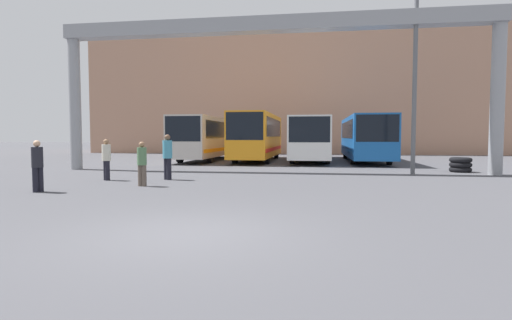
# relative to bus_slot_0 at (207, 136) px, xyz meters

# --- Properties ---
(ground_plane) EXTENTS (200.00, 200.00, 0.00)m
(ground_plane) POSITION_rel_bus_slot_0_xyz_m (5.66, -21.73, -1.77)
(ground_plane) COLOR #47474C
(building_backdrop) EXTENTS (42.93, 12.00, 13.34)m
(building_backdrop) POSITION_rel_bus_slot_0_xyz_m (5.66, 16.68, 4.90)
(building_backdrop) COLOR tan
(building_backdrop) RESTS_ON ground
(overhead_gantry) EXTENTS (21.32, 0.80, 7.52)m
(overhead_gantry) POSITION_rel_bus_slot_0_xyz_m (5.66, -9.02, 4.30)
(overhead_gantry) COLOR gray
(overhead_gantry) RESTS_ON ground
(bus_slot_0) EXTENTS (2.44, 11.04, 3.08)m
(bus_slot_0) POSITION_rel_bus_slot_0_xyz_m (0.00, 0.00, 0.00)
(bus_slot_0) COLOR beige
(bus_slot_0) RESTS_ON ground
(bus_slot_1) EXTENTS (2.45, 10.63, 3.28)m
(bus_slot_1) POSITION_rel_bus_slot_0_xyz_m (3.77, -0.21, 0.11)
(bus_slot_1) COLOR orange
(bus_slot_1) RESTS_ON ground
(bus_slot_2) EXTENTS (2.59, 11.69, 2.99)m
(bus_slot_2) POSITION_rel_bus_slot_0_xyz_m (7.54, 0.32, -0.04)
(bus_slot_2) COLOR silver
(bus_slot_2) RESTS_ON ground
(bus_slot_3) EXTENTS (2.57, 11.51, 3.08)m
(bus_slot_3) POSITION_rel_bus_slot_0_xyz_m (11.32, 0.23, 0.00)
(bus_slot_3) COLOR #1959A5
(bus_slot_3) RESTS_ON ground
(pedestrian_mid_right) EXTENTS (0.34, 0.34, 1.65)m
(pedestrian_mid_right) POSITION_rel_bus_slot_0_xyz_m (-0.33, -13.75, -0.90)
(pedestrian_mid_right) COLOR black
(pedestrian_mid_right) RESTS_ON ground
(pedestrian_mid_left) EXTENTS (0.33, 0.33, 1.57)m
(pedestrian_mid_left) POSITION_rel_bus_slot_0_xyz_m (1.89, -15.32, -0.94)
(pedestrian_mid_left) COLOR brown
(pedestrian_mid_left) RESTS_ON ground
(pedestrian_far_center) EXTENTS (0.34, 0.34, 1.63)m
(pedestrian_far_center) POSITION_rel_bus_slot_0_xyz_m (-0.74, -17.21, -0.91)
(pedestrian_far_center) COLOR black
(pedestrian_far_center) RESTS_ON ground
(pedestrian_near_right) EXTENTS (0.38, 0.38, 1.83)m
(pedestrian_near_right) POSITION_rel_bus_slot_0_xyz_m (2.00, -13.18, -0.80)
(pedestrian_near_right) COLOR black
(pedestrian_near_right) RESTS_ON ground
(tire_stack) EXTENTS (1.04, 1.04, 0.72)m
(tire_stack) POSITION_rel_bus_slot_0_xyz_m (14.98, -7.69, -1.41)
(tire_stack) COLOR black
(tire_stack) RESTS_ON ground
(lamp_post) EXTENTS (0.36, 0.36, 8.58)m
(lamp_post) POSITION_rel_bus_slot_0_xyz_m (12.38, -9.24, 2.88)
(lamp_post) COLOR #595B60
(lamp_post) RESTS_ON ground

